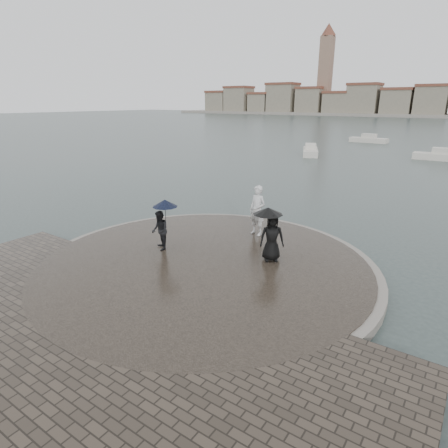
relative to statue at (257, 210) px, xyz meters
The scene contains 7 objects.
ground 7.31m from the statue, 90.96° to the right, with size 400.00×400.00×0.00m, color #2B3835.
kerb_ring 3.89m from the statue, 91.88° to the right, with size 12.50×12.50×0.32m, color gray.
quay_tip 3.88m from the statue, 91.88° to the right, with size 11.90×11.90×0.36m, color #2D261E.
statue is the anchor object (origin of this frame).
visitor_left 4.26m from the statue, 120.91° to the right, with size 1.21×1.05×2.04m.
visitor_right 2.77m from the statue, 50.17° to the right, with size 1.32×1.13×1.95m.
boats 34.25m from the statue, 85.79° to the left, with size 33.87×21.80×1.50m.
Camera 1 is at (7.74, -6.43, 5.94)m, focal length 30.00 mm.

